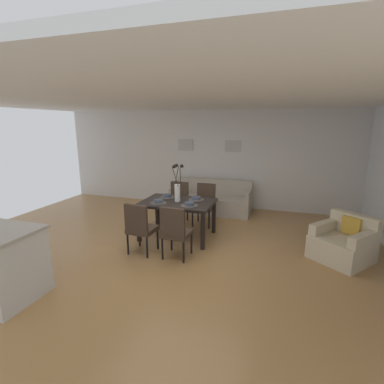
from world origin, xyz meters
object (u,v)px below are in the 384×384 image
at_px(dining_chair_far_left, 175,230).
at_px(framed_picture_center, 233,146).
at_px(bowl_near_right, 167,196).
at_px(framed_picture_left, 186,145).
at_px(centerpiece_vase, 177,187).
at_px(dining_chair_far_right, 205,202).
at_px(armchair, 343,243).
at_px(dining_table, 178,206).
at_px(dining_chair_near_right, 178,200).
at_px(dining_chair_near_left, 140,226).
at_px(bowl_near_left, 158,201).
at_px(bowl_far_right, 196,198).
at_px(sofa, 211,201).
at_px(bowl_far_left, 189,204).

xyz_separation_m(dining_chair_far_left, framed_picture_center, (0.36, 3.37, 1.15)).
bearing_deg(bowl_near_right, framed_picture_left, 98.72).
bearing_deg(centerpiece_vase, dining_chair_far_right, 70.65).
bearing_deg(armchair, dining_table, 177.95).
xyz_separation_m(dining_table, dining_chair_far_left, (0.30, -0.92, -0.14)).
relative_size(dining_chair_near_right, armchair, 0.82).
bearing_deg(centerpiece_vase, dining_chair_near_left, -110.58).
height_order(dining_chair_near_left, armchair, dining_chair_near_left).
distance_m(bowl_near_left, bowl_far_right, 0.77).
xyz_separation_m(bowl_far_right, framed_picture_left, (-0.97, 2.23, 0.88)).
bearing_deg(dining_chair_far_left, centerpiece_vase, 107.81).
bearing_deg(framed_picture_center, dining_chair_far_right, -102.40).
relative_size(dining_chair_near_right, bowl_far_right, 5.41).
distance_m(dining_chair_near_left, armchair, 3.43).
bearing_deg(dining_chair_near_right, sofa, 62.16).
bearing_deg(dining_table, framed_picture_center, 75.00).
bearing_deg(bowl_near_left, framed_picture_center, 70.02).
relative_size(dining_chair_near_right, framed_picture_left, 2.20).
height_order(bowl_far_right, framed_picture_center, framed_picture_center).
distance_m(dining_table, dining_chair_far_left, 0.97).
bearing_deg(dining_chair_far_right, bowl_near_left, -119.42).
bearing_deg(centerpiece_vase, dining_chair_far_left, -72.19).
distance_m(dining_table, dining_chair_far_right, 0.96).
xyz_separation_m(dining_chair_near_right, sofa, (0.54, 1.02, -0.23)).
bearing_deg(dining_chair_near_right, centerpiece_vase, -70.38).
bearing_deg(bowl_near_right, dining_table, -35.11).
distance_m(bowl_near_right, bowl_far_left, 0.77).
relative_size(bowl_near_right, framed_picture_left, 0.41).
bearing_deg(sofa, bowl_near_left, -104.06).
relative_size(dining_chair_near_left, dining_chair_far_right, 1.00).
height_order(dining_chair_near_left, dining_chair_far_left, same).
height_order(dining_chair_near_left, bowl_near_right, dining_chair_near_left).
bearing_deg(armchair, dining_chair_far_left, -163.21).
bearing_deg(dining_table, armchair, -2.05).
bearing_deg(bowl_far_left, dining_chair_near_left, -133.19).
xyz_separation_m(dining_chair_far_right, bowl_far_left, (-0.00, -1.12, 0.27)).
xyz_separation_m(dining_chair_near_left, bowl_far_left, (0.66, 0.71, 0.27)).
height_order(dining_chair_near_right, sofa, dining_chair_near_right).
bearing_deg(framed_picture_center, bowl_near_right, -113.55).
xyz_separation_m(bowl_far_left, bowl_far_right, (0.00, 0.44, 0.00)).
xyz_separation_m(sofa, framed_picture_center, (0.44, 0.53, 1.38)).
relative_size(bowl_near_left, bowl_far_left, 1.00).
bearing_deg(armchair, bowl_far_right, 172.98).
relative_size(dining_chair_near_right, centerpiece_vase, 1.25).
height_order(dining_chair_far_right, framed_picture_left, framed_picture_left).
bearing_deg(bowl_near_left, framed_picture_left, 97.30).
xyz_separation_m(bowl_far_left, framed_picture_left, (-0.97, 2.67, 0.88)).
height_order(dining_table, centerpiece_vase, centerpiece_vase).
xyz_separation_m(dining_chair_far_right, armchair, (2.66, -1.00, -0.23)).
height_order(bowl_near_left, armchair, bowl_near_left).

